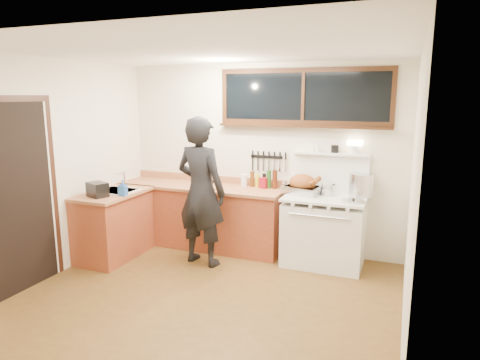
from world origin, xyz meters
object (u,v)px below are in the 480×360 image
at_px(vintage_stove, 324,229).
at_px(cutting_board, 206,185).
at_px(roast_turkey, 303,186).
at_px(man, 201,192).

height_order(vintage_stove, cutting_board, vintage_stove).
distance_m(cutting_board, roast_turkey, 1.33).
xyz_separation_m(man, cutting_board, (-0.14, 0.44, -0.01)).
bearing_deg(vintage_stove, cutting_board, -175.74).
relative_size(vintage_stove, man, 0.83).
bearing_deg(man, roast_turkey, 28.13).
xyz_separation_m(cutting_board, roast_turkey, (1.32, 0.19, 0.05)).
height_order(cutting_board, roast_turkey, roast_turkey).
bearing_deg(roast_turkey, vintage_stove, -12.28).
distance_m(vintage_stove, man, 1.66).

